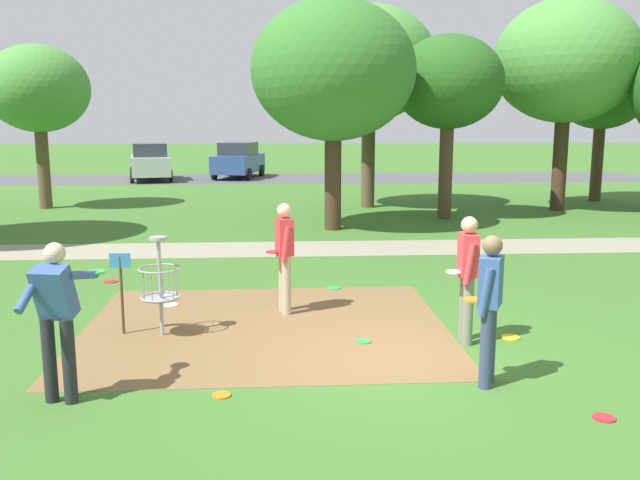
% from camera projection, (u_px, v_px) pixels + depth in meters
% --- Properties ---
extents(ground_plane, '(160.00, 160.00, 0.00)m').
position_uv_depth(ground_plane, '(406.00, 361.00, 8.25)').
color(ground_plane, '#3D6B28').
extents(dirt_tee_pad, '(5.19, 4.43, 0.01)m').
position_uv_depth(dirt_tee_pad, '(266.00, 327.00, 9.61)').
color(dirt_tee_pad, brown).
rests_on(dirt_tee_pad, ground).
extents(disc_golf_basket, '(0.98, 0.58, 1.39)m').
position_uv_depth(disc_golf_basket, '(156.00, 282.00, 9.12)').
color(disc_golf_basket, '#9E9EA3').
rests_on(disc_golf_basket, ground).
extents(player_foreground_watching, '(0.45, 0.49, 1.71)m').
position_uv_depth(player_foreground_watching, '(490.00, 301.00, 7.36)').
color(player_foreground_watching, '#384260').
rests_on(player_foreground_watching, ground).
extents(player_throwing, '(0.43, 0.49, 1.71)m').
position_uv_depth(player_throwing, '(284.00, 251.00, 10.18)').
color(player_throwing, tan).
rests_on(player_throwing, ground).
extents(player_waiting_left, '(0.68, 1.03, 1.71)m').
position_uv_depth(player_waiting_left, '(57.00, 312.00, 6.90)').
color(player_waiting_left, '#232328').
rests_on(player_waiting_left, ground).
extents(player_waiting_right, '(0.41, 0.48, 1.71)m').
position_uv_depth(player_waiting_right, '(467.00, 272.00, 8.79)').
color(player_waiting_right, slate).
rests_on(player_waiting_right, ground).
extents(frisbee_near_basket, '(0.25, 0.25, 0.02)m').
position_uv_depth(frisbee_near_basket, '(334.00, 288.00, 11.81)').
color(frisbee_near_basket, green).
rests_on(frisbee_near_basket, ground).
extents(frisbee_by_tee, '(0.23, 0.23, 0.02)m').
position_uv_depth(frisbee_by_tee, '(171.00, 305.00, 10.73)').
color(frisbee_by_tee, white).
rests_on(frisbee_by_tee, ground).
extents(frisbee_mid_grass, '(0.22, 0.22, 0.02)m').
position_uv_depth(frisbee_mid_grass, '(604.00, 418.00, 6.66)').
color(frisbee_mid_grass, red).
rests_on(frisbee_mid_grass, ground).
extents(frisbee_far_left, '(0.21, 0.21, 0.02)m').
position_uv_depth(frisbee_far_left, '(363.00, 341.00, 8.96)').
color(frisbee_far_left, green).
rests_on(frisbee_far_left, ground).
extents(frisbee_far_right, '(0.20, 0.20, 0.02)m').
position_uv_depth(frisbee_far_right, '(221.00, 395.00, 7.20)').
color(frisbee_far_right, orange).
rests_on(frisbee_far_right, ground).
extents(frisbee_scattered_a, '(0.26, 0.26, 0.02)m').
position_uv_depth(frisbee_scattered_a, '(510.00, 337.00, 9.12)').
color(frisbee_scattered_a, gold).
rests_on(frisbee_scattered_a, ground).
extents(frisbee_scattered_b, '(0.25, 0.25, 0.02)m').
position_uv_depth(frisbee_scattered_b, '(111.00, 281.00, 12.30)').
color(frisbee_scattered_b, red).
rests_on(frisbee_scattered_b, ground).
extents(tree_near_left, '(4.47, 4.47, 6.72)m').
position_uv_depth(tree_near_left, '(369.00, 64.00, 22.09)').
color(tree_near_left, brown).
rests_on(tree_near_left, ground).
extents(tree_mid_left, '(3.24, 3.24, 5.44)m').
position_uv_depth(tree_mid_left, '(449.00, 83.00, 19.62)').
color(tree_mid_left, '#4C3823').
rests_on(tree_mid_left, ground).
extents(tree_mid_center, '(3.36, 3.36, 5.41)m').
position_uv_depth(tree_mid_center, '(38.00, 90.00, 21.93)').
color(tree_mid_center, brown).
rests_on(tree_mid_center, ground).
extents(tree_mid_right, '(3.30, 3.30, 5.43)m').
position_uv_depth(tree_mid_right, '(602.00, 91.00, 24.04)').
color(tree_mid_right, '#4C3823').
rests_on(tree_mid_right, ground).
extents(tree_far_left, '(4.36, 4.36, 6.10)m').
position_uv_depth(tree_far_left, '(333.00, 71.00, 17.50)').
color(tree_far_left, '#422D1E').
rests_on(tree_far_left, ground).
extents(tree_far_right, '(4.63, 4.63, 6.80)m').
position_uv_depth(tree_far_right, '(566.00, 62.00, 21.33)').
color(tree_far_right, '#422D1E').
rests_on(tree_far_right, ground).
extents(parking_lot_strip, '(36.00, 6.00, 0.01)m').
position_uv_depth(parking_lot_strip, '(308.00, 178.00, 34.43)').
color(parking_lot_strip, '#4C4C51').
rests_on(parking_lot_strip, ground).
extents(parked_car_leftmost, '(2.64, 4.48, 1.84)m').
position_uv_depth(parked_car_leftmost, '(150.00, 162.00, 33.01)').
color(parked_car_leftmost, '#B2B7BC').
rests_on(parked_car_leftmost, ground).
extents(parked_car_center_left, '(2.68, 4.49, 1.84)m').
position_uv_depth(parked_car_center_left, '(238.00, 160.00, 34.48)').
color(parked_car_center_left, '#2D4784').
rests_on(parked_car_center_left, ground).
extents(gravel_path, '(40.00, 1.85, 0.00)m').
position_uv_depth(gravel_path, '(346.00, 248.00, 15.56)').
color(gravel_path, gray).
rests_on(gravel_path, ground).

